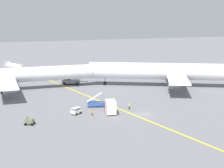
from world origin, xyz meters
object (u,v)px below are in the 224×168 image
airliner_being_pushed (169,71)px  ground_crew_ramp_agent_by_cones (129,106)px  gse_baggage_cart_trailing (76,111)px  ground_crew_wing_walker_right (92,112)px  gse_catering_truck_tall (110,107)px  jet_bridge (13,67)px  airliner_at_gate_left (11,76)px  pushback_tug (71,81)px  gse_stair_truck_yellow (96,103)px  gse_gpu_cart_small (30,121)px

airliner_being_pushed → ground_crew_ramp_agent_by_cones: size_ratio=32.72×
gse_baggage_cart_trailing → ground_crew_wing_walker_right: (3.19, -2.81, -0.01)m
gse_catering_truck_tall → jet_bridge: jet_bridge is taller
airliner_at_gate_left → pushback_tug: bearing=6.6°
gse_baggage_cart_trailing → gse_stair_truck_yellow: bearing=34.0°
airliner_being_pushed → airliner_at_gate_left: bearing=163.0°
pushback_tug → gse_gpu_cart_small: bearing=-118.6°
airliner_being_pushed → gse_stair_truck_yellow: bearing=-155.5°
ground_crew_ramp_agent_by_cones → jet_bridge: size_ratio=0.10×
gse_gpu_cart_small → gse_baggage_cart_trailing: bearing=17.3°
jet_bridge → gse_stair_truck_yellow: bearing=-77.4°
gse_catering_truck_tall → ground_crew_wing_walker_right: (-5.00, -0.02, -0.91)m
pushback_tug → gse_stair_truck_yellow: bearing=-96.2°
pushback_tug → ground_crew_wing_walker_right: size_ratio=5.40×
pushback_tug → gse_gpu_cart_small: 48.58m
ground_crew_wing_walker_right → gse_baggage_cart_trailing: bearing=138.6°
gse_catering_truck_tall → airliner_at_gate_left: bearing=115.5°
gse_gpu_cart_small → ground_crew_ramp_agent_by_cones: 26.83m
ground_crew_ramp_agent_by_cones → jet_bridge: (-20.06, 64.22, 3.53)m
gse_catering_truck_tall → gse_baggage_cart_trailing: size_ratio=1.99×
pushback_tug → ground_crew_wing_walker_right: pushback_tug is taller
ground_crew_wing_walker_right → airliner_at_gate_left: bearing=109.2°
gse_gpu_cart_small → jet_bridge: 67.20m
pushback_tug → gse_catering_truck_tall: bearing=-93.8°
gse_stair_truck_yellow → ground_crew_wing_walker_right: gse_stair_truck_yellow is taller
airliner_being_pushed → gse_gpu_cart_small: size_ratio=20.95×
airliner_being_pushed → jet_bridge: airliner_being_pushed is taller
airliner_being_pushed → gse_baggage_cart_trailing: bearing=-153.7°
gse_gpu_cart_small → gse_baggage_cart_trailing: size_ratio=0.83×
airliner_being_pushed → ground_crew_wing_walker_right: size_ratio=33.61×
gse_gpu_cart_small → pushback_tug: bearing=61.4°
gse_gpu_cart_small → airliner_at_gate_left: bearing=87.3°
pushback_tug → gse_baggage_cart_trailing: bearing=-105.8°
gse_baggage_cart_trailing → gse_stair_truck_yellow: (7.29, 4.93, 0.16)m
ground_crew_wing_walker_right → jet_bridge: jet_bridge is taller
airliner_being_pushed → gse_baggage_cart_trailing: airliner_being_pushed is taller
pushback_tug → gse_gpu_cart_small: size_ratio=3.36×
airliner_being_pushed → gse_gpu_cart_small: 59.14m
gse_stair_truck_yellow → ground_crew_wing_walker_right: size_ratio=3.02×
airliner_at_gate_left → gse_catering_truck_tall: size_ratio=9.63×
gse_catering_truck_tall → ground_crew_wing_walker_right: gse_catering_truck_tall is taller
pushback_tug → airliner_being_pushed: bearing=-31.1°
airliner_at_gate_left → gse_stair_truck_yellow: airliner_at_gate_left is taller
gse_catering_truck_tall → gse_baggage_cart_trailing: gse_catering_truck_tall is taller
gse_catering_truck_tall → ground_crew_wing_walker_right: bearing=-179.8°
airliner_at_gate_left → jet_bridge: (4.79, 26.62, -0.74)m
ground_crew_wing_walker_right → jet_bridge: size_ratio=0.10×
airliner_at_gate_left → gse_gpu_cart_small: airliner_at_gate_left is taller
airliner_at_gate_left → ground_crew_ramp_agent_by_cones: airliner_at_gate_left is taller
airliner_at_gate_left → gse_catering_truck_tall: 43.47m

